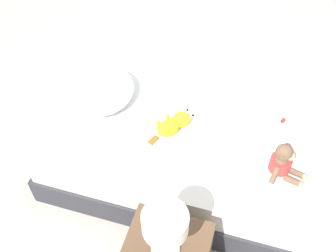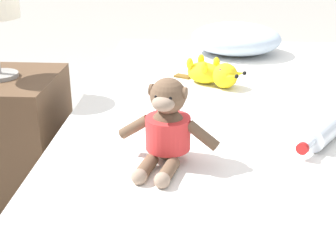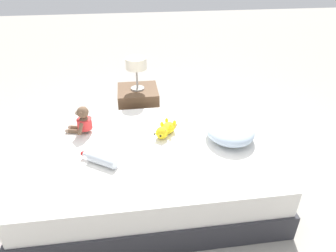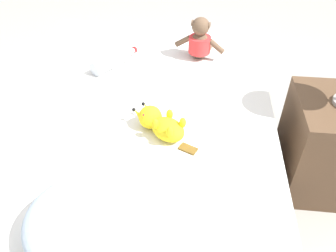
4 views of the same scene
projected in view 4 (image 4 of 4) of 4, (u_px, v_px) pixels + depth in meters
ground_plane at (137, 170)px, 1.82m from camera, size 16.00×16.00×0.00m
bed at (134, 142)px, 1.69m from camera, size 1.34×1.90×0.42m
pillow at (98, 223)px, 1.00m from camera, size 0.49×0.44×0.15m
plush_monkey at (200, 41)px, 1.86m from camera, size 0.29×0.24×0.24m
plush_yellow_creature at (160, 124)px, 1.39m from camera, size 0.29×0.24×0.10m
glass_bottle at (112, 61)px, 1.81m from camera, size 0.21×0.28×0.07m
nightstand at (331, 145)px, 1.61m from camera, size 0.41×0.41×0.49m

